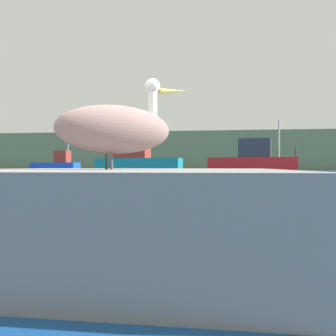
{
  "coord_description": "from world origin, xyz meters",
  "views": [
    {
      "loc": [
        1.29,
        -3.29,
        0.8
      ],
      "look_at": [
        -1.52,
        17.94,
        0.68
      ],
      "focal_mm": 36.7,
      "sensor_mm": 36.0,
      "label": 1
    }
  ],
  "objects_px": {
    "fishing_boat_teal": "(137,163)",
    "mooring_buoy": "(210,176)",
    "pelican": "(116,129)",
    "fishing_boat_blue": "(57,165)",
    "fishing_boat_red": "(253,163)"
  },
  "relations": [
    {
      "from": "mooring_buoy",
      "to": "fishing_boat_blue",
      "type": "bearing_deg",
      "value": 129.95
    },
    {
      "from": "fishing_boat_teal",
      "to": "fishing_boat_red",
      "type": "bearing_deg",
      "value": 156.76
    },
    {
      "from": "pelican",
      "to": "fishing_boat_red",
      "type": "relative_size",
      "value": 0.21
    },
    {
      "from": "pelican",
      "to": "fishing_boat_blue",
      "type": "xyz_separation_m",
      "value": [
        -19.0,
        38.49,
        -0.26
      ]
    },
    {
      "from": "mooring_buoy",
      "to": "fishing_boat_red",
      "type": "bearing_deg",
      "value": 65.06
    },
    {
      "from": "fishing_boat_teal",
      "to": "fishing_boat_blue",
      "type": "bearing_deg",
      "value": -37.24
    },
    {
      "from": "fishing_boat_blue",
      "to": "mooring_buoy",
      "type": "relative_size",
      "value": 11.23
    },
    {
      "from": "fishing_boat_teal",
      "to": "mooring_buoy",
      "type": "distance_m",
      "value": 13.05
    },
    {
      "from": "fishing_boat_blue",
      "to": "fishing_boat_teal",
      "type": "distance_m",
      "value": 18.1
    },
    {
      "from": "fishing_boat_red",
      "to": "mooring_buoy",
      "type": "relative_size",
      "value": 10.59
    },
    {
      "from": "pelican",
      "to": "mooring_buoy",
      "type": "relative_size",
      "value": 2.27
    },
    {
      "from": "fishing_boat_teal",
      "to": "fishing_boat_red",
      "type": "relative_size",
      "value": 1.24
    },
    {
      "from": "fishing_boat_blue",
      "to": "fishing_boat_red",
      "type": "distance_m",
      "value": 28.54
    },
    {
      "from": "fishing_boat_teal",
      "to": "mooring_buoy",
      "type": "xyz_separation_m",
      "value": [
        6.44,
        -11.32,
        -0.81
      ]
    },
    {
      "from": "fishing_boat_blue",
      "to": "fishing_boat_teal",
      "type": "xyz_separation_m",
      "value": [
        13.31,
        -12.26,
        0.2
      ]
    }
  ]
}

